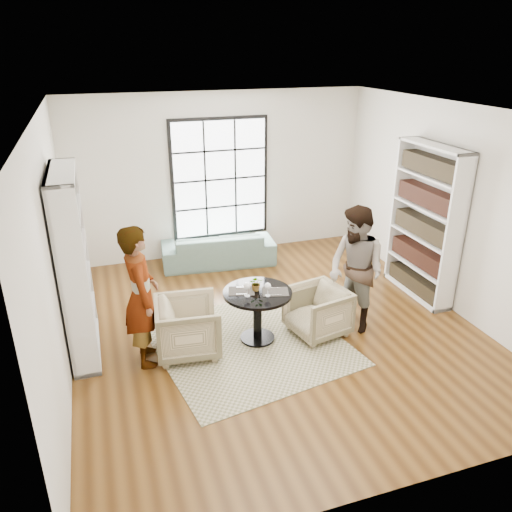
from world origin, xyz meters
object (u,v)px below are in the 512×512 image
object	(u,v)px
armchair_right	(317,311)
wine_glass_right	(268,287)
pedestal_table	(257,305)
person_left	(141,296)
flower_centerpiece	(256,283)
wine_glass_left	(247,286)
armchair_left	(188,327)
sofa	(218,248)
person_right	(356,270)

from	to	relation	value
armchair_right	wine_glass_right	bearing A→B (deg)	-97.64
wine_glass_right	pedestal_table	bearing A→B (deg)	119.88
person_left	flower_centerpiece	size ratio (longest dim) A/B	8.94
wine_glass_left	armchair_right	bearing A→B (deg)	-1.16
wine_glass_right	flower_centerpiece	size ratio (longest dim) A/B	0.92
pedestal_table	armchair_left	world-z (taller)	armchair_left
armchair_right	flower_centerpiece	bearing A→B (deg)	-111.51
sofa	wine_glass_left	world-z (taller)	wine_glass_left
pedestal_table	person_left	size ratio (longest dim) A/B	0.50
wine_glass_left	wine_glass_right	size ratio (longest dim) A/B	1.05
armchair_left	person_right	world-z (taller)	person_right
sofa	wine_glass_right	xyz separation A→B (m)	(-0.05, -2.82, 0.57)
wine_glass_left	flower_centerpiece	size ratio (longest dim) A/B	0.96
person_left	flower_centerpiece	xyz separation A→B (m)	(1.49, 0.04, -0.08)
wine_glass_right	flower_centerpiece	bearing A→B (deg)	114.18
armchair_left	wine_glass_right	bearing A→B (deg)	-92.37
pedestal_table	sofa	distance (m)	2.69
person_left	wine_glass_right	world-z (taller)	person_left
person_left	wine_glass_right	distance (m)	1.59
pedestal_table	person_left	bearing A→B (deg)	179.93
person_left	wine_glass_left	world-z (taller)	person_left
armchair_left	wine_glass_right	world-z (taller)	wine_glass_right
sofa	flower_centerpiece	xyz separation A→B (m)	(-0.14, -2.63, 0.54)
sofa	wine_glass_left	size ratio (longest dim) A/B	10.32
person_right	flower_centerpiece	size ratio (longest dim) A/B	8.72
flower_centerpiece	person_right	bearing A→B (deg)	-5.91
sofa	armchair_right	xyz separation A→B (m)	(0.71, -2.77, 0.04)
pedestal_table	flower_centerpiece	size ratio (longest dim) A/B	4.50
armchair_right	pedestal_table	bearing A→B (deg)	-108.50
person_right	wine_glass_right	size ratio (longest dim) A/B	9.51
armchair_left	wine_glass_left	xyz separation A→B (m)	(0.78, -0.08, 0.50)
armchair_left	person_right	distance (m)	2.39
armchair_right	person_right	bearing A→B (deg)	78.20
sofa	wine_glass_left	distance (m)	2.83
armchair_right	flower_centerpiece	xyz separation A→B (m)	(-0.84, 0.14, 0.49)
person_left	person_right	bearing A→B (deg)	-91.71
sofa	flower_centerpiece	size ratio (longest dim) A/B	9.94
armchair_left	wine_glass_left	size ratio (longest dim) A/B	4.15
wine_glass_right	sofa	bearing A→B (deg)	89.07
wine_glass_left	sofa	bearing A→B (deg)	83.74
wine_glass_left	wine_glass_right	bearing A→B (deg)	-16.36
person_left	wine_glass_left	distance (m)	1.33
pedestal_table	flower_centerpiece	world-z (taller)	flower_centerpiece
wine_glass_left	flower_centerpiece	bearing A→B (deg)	36.57
person_right	wine_glass_right	bearing A→B (deg)	-104.28
sofa	wine_glass_right	bearing A→B (deg)	94.78
person_right	wine_glass_left	world-z (taller)	person_right
armchair_left	person_right	bearing A→B (deg)	-86.30
pedestal_table	armchair_left	distance (m)	0.96
armchair_right	wine_glass_left	distance (m)	1.14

